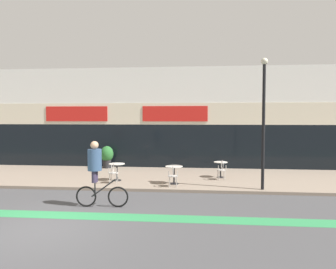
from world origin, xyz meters
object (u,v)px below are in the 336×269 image
(cafe_chair_1_near, at_px, (173,174))
(lamp_post, at_px, (264,114))
(cafe_chair_2_near, at_px, (222,169))
(planter_pot, at_px, (107,156))
(cyclist_1, at_px, (96,168))
(bistro_table_0, at_px, (117,168))
(cafe_chair_0_near, at_px, (113,171))
(bistro_table_1, at_px, (174,171))
(bistro_table_2, at_px, (221,166))

(cafe_chair_1_near, relative_size, lamp_post, 0.18)
(cafe_chair_2_near, height_order, planter_pot, planter_pot)
(cafe_chair_1_near, height_order, cyclist_1, cyclist_1)
(bistro_table_0, height_order, planter_pot, planter_pot)
(cafe_chair_1_near, height_order, lamp_post, lamp_post)
(cafe_chair_0_near, bearing_deg, lamp_post, -97.10)
(cyclist_1, bearing_deg, lamp_post, 21.68)
(lamp_post, bearing_deg, bistro_table_1, 168.62)
(bistro_table_2, height_order, cafe_chair_0_near, cafe_chair_0_near)
(bistro_table_0, distance_m, cafe_chair_2_near, 4.68)
(bistro_table_2, bearing_deg, cafe_chair_1_near, -131.49)
(bistro_table_1, xyz_separation_m, cafe_chair_0_near, (-2.59, -0.15, -0.03))
(bistro_table_1, height_order, cafe_chair_2_near, cafe_chair_2_near)
(bistro_table_2, relative_size, lamp_post, 0.14)
(bistro_table_0, distance_m, bistro_table_2, 4.79)
(bistro_table_2, xyz_separation_m, cafe_chair_2_near, (0.01, -0.62, -0.00))
(cafe_chair_1_near, bearing_deg, cyclist_1, 132.67)
(bistro_table_0, distance_m, bistro_table_1, 2.63)
(bistro_table_0, distance_m, cafe_chair_1_near, 2.82)
(cafe_chair_1_near, distance_m, cyclist_1, 3.60)
(cafe_chair_0_near, bearing_deg, cyclist_1, -176.25)
(cafe_chair_1_near, height_order, cafe_chair_2_near, same)
(bistro_table_1, bearing_deg, cafe_chair_2_near, 27.09)
(cafe_chair_2_near, height_order, lamp_post, lamp_post)
(bistro_table_1, bearing_deg, cafe_chair_1_near, -89.12)
(bistro_table_1, distance_m, lamp_post, 4.32)
(planter_pot, bearing_deg, cyclist_1, -76.20)
(bistro_table_0, relative_size, cafe_chair_1_near, 0.84)
(bistro_table_1, relative_size, cafe_chair_1_near, 0.84)
(bistro_table_1, bearing_deg, cafe_chair_0_near, -176.60)
(planter_pot, xyz_separation_m, cyclist_1, (1.78, -7.27, 0.47))
(bistro_table_1, bearing_deg, planter_pot, 135.89)
(cafe_chair_1_near, bearing_deg, cafe_chair_0_near, 72.43)
(bistro_table_0, bearing_deg, bistro_table_1, -10.34)
(cafe_chair_2_near, bearing_deg, cyclist_1, 127.51)
(bistro_table_2, height_order, lamp_post, lamp_post)
(bistro_table_0, bearing_deg, planter_pot, 112.99)
(bistro_table_1, height_order, lamp_post, lamp_post)
(cafe_chair_0_near, distance_m, planter_pot, 4.34)
(cyclist_1, bearing_deg, cafe_chair_2_near, 42.68)
(bistro_table_2, bearing_deg, bistro_table_0, -165.43)
(lamp_post, bearing_deg, cyclist_1, -155.59)
(cafe_chair_1_near, relative_size, cafe_chair_2_near, 1.00)
(cafe_chair_0_near, bearing_deg, planter_pot, 17.88)
(cyclist_1, bearing_deg, cafe_chair_1_near, 47.22)
(bistro_table_1, relative_size, lamp_post, 0.15)
(bistro_table_2, height_order, cyclist_1, cyclist_1)
(bistro_table_1, relative_size, cyclist_1, 0.35)
(cafe_chair_2_near, bearing_deg, planter_pot, 56.87)
(bistro_table_0, bearing_deg, cafe_chair_0_near, -89.77)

